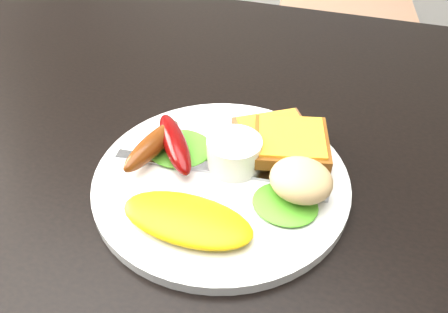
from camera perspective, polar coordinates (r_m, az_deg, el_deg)
The scene contains 13 objects.
dining_table at distance 0.60m, azimuth -0.14°, elevation 3.38°, with size 1.20×0.80×0.04m, color black.
dining_chair at distance 1.73m, azimuth 15.53°, elevation 17.73°, with size 0.47×0.47×0.06m, color tan.
plate at distance 0.49m, azimuth -0.37°, elevation -3.05°, with size 0.28×0.28×0.01m, color white.
lettuce_left at distance 0.51m, azimuth -5.83°, elevation 1.11°, with size 0.08×0.07×0.01m, color #50A01F.
lettuce_right at distance 0.45m, azimuth 7.99°, elevation -6.16°, with size 0.07×0.06×0.01m, color #368D1E.
omelette at distance 0.43m, azimuth -4.86°, elevation -8.16°, with size 0.13×0.06×0.02m, color yellow.
sausage_a at distance 0.50m, azimuth -9.34°, elevation 1.47°, with size 0.02×0.10×0.02m, color maroon.
sausage_b at distance 0.50m, azimuth -6.47°, elevation 1.77°, with size 0.03×0.11×0.03m, color #6F0907.
ramekin at distance 0.48m, azimuth 1.34°, elevation 0.42°, with size 0.06×0.06×0.04m, color white.
toast_a at distance 0.53m, azimuth 6.74°, elevation 2.44°, with size 0.09×0.09×0.01m, color brown.
toast_b at distance 0.50m, azimuth 8.75°, elevation 1.83°, with size 0.08×0.08×0.01m, color #93551A.
potato_salad at distance 0.45m, azimuth 10.02°, elevation -3.03°, with size 0.07×0.06×0.04m, color beige.
fork at distance 0.49m, azimuth -4.14°, elevation -1.15°, with size 0.18×0.01×0.00m, color #ADAFB7.
Camera 1 is at (0.15, -0.45, 1.09)m, focal length 35.00 mm.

